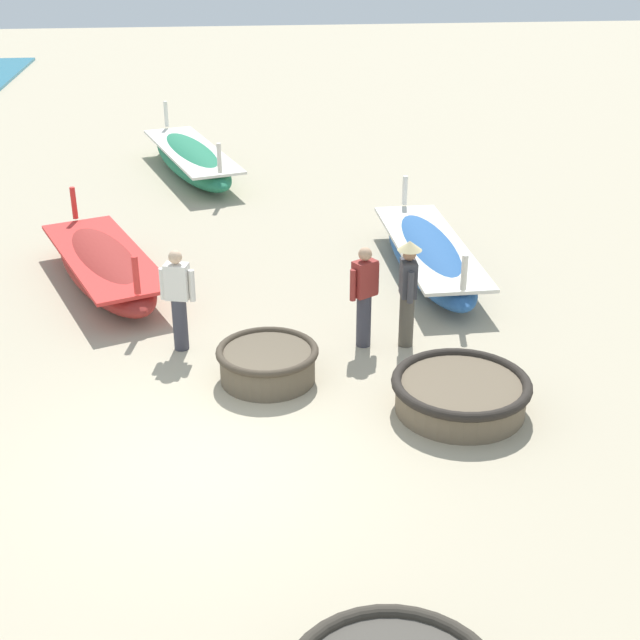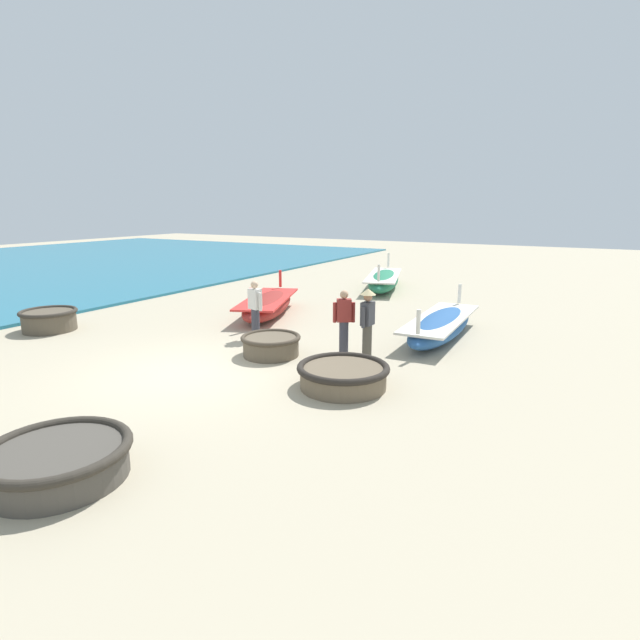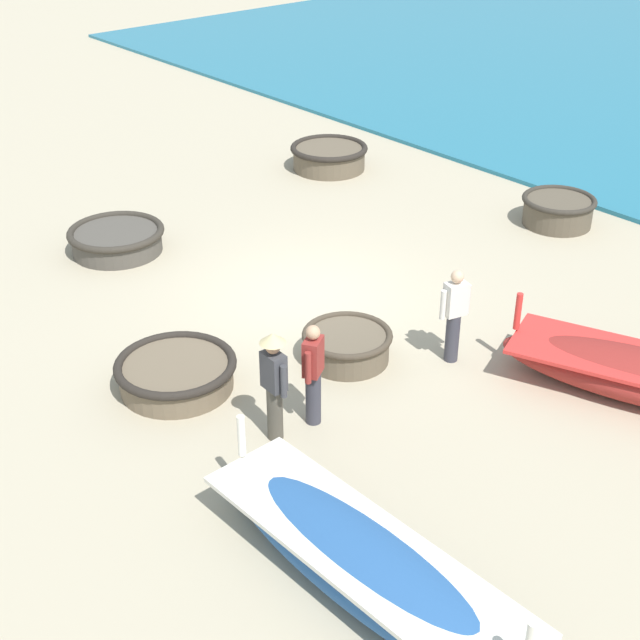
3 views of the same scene
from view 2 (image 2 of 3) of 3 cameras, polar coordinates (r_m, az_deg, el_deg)
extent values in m
plane|color=tan|center=(11.15, -15.05, -5.84)|extent=(80.00, 80.00, 0.00)
cylinder|color=#4C473F|center=(7.60, -27.74, -14.37)|extent=(1.75, 1.75, 0.43)
torus|color=#332D26|center=(7.51, -27.92, -12.91)|extent=(1.89, 1.89, 0.14)
cylinder|color=brown|center=(9.88, 2.66, -6.59)|extent=(1.70, 1.70, 0.41)
torus|color=#28231E|center=(9.81, 2.67, -5.47)|extent=(1.83, 1.83, 0.14)
cylinder|color=brown|center=(11.97, -5.63, -3.03)|extent=(1.32, 1.32, 0.45)
torus|color=#42382B|center=(11.91, -5.66, -2.00)|extent=(1.43, 1.43, 0.11)
cylinder|color=brown|center=(16.24, -28.54, -0.11)|extent=(1.42, 1.42, 0.55)
torus|color=#332D26|center=(16.19, -28.64, 0.84)|extent=(1.54, 1.54, 0.11)
ellipsoid|color=#285693|center=(13.90, 13.63, -0.66)|extent=(1.27, 4.70, 0.64)
cube|color=silver|center=(13.85, 13.67, 0.16)|extent=(1.31, 4.32, 0.06)
cylinder|color=silver|center=(15.84, 15.66, 2.94)|extent=(0.10, 0.10, 0.58)
cylinder|color=silver|center=(11.75, 11.18, -0.21)|extent=(0.10, 0.10, 0.58)
ellipsoid|color=maroon|center=(16.30, -5.99, 1.68)|extent=(2.73, 4.47, 0.67)
cube|color=red|center=(16.25, -6.00, 2.43)|extent=(2.65, 4.16, 0.06)
cylinder|color=red|center=(18.10, -4.56, 4.74)|extent=(0.10, 0.10, 0.61)
cylinder|color=red|center=(14.30, -7.89, 2.45)|extent=(0.10, 0.10, 0.61)
ellipsoid|color=#237551|center=(21.57, 7.29, 4.48)|extent=(2.65, 5.25, 0.72)
cube|color=silver|center=(21.53, 7.30, 5.09)|extent=(2.57, 4.88, 0.06)
cylinder|color=silver|center=(23.82, 7.83, 6.82)|extent=(0.10, 0.10, 0.65)
cylinder|color=silver|center=(19.15, 6.72, 5.36)|extent=(0.10, 0.10, 0.65)
cylinder|color=#383842|center=(13.47, -7.37, -0.44)|extent=(0.22, 0.22, 0.82)
cube|color=silver|center=(13.33, -7.45, 2.40)|extent=(0.39, 0.30, 0.54)
sphere|color=#DBB28E|center=(13.27, -7.50, 4.02)|extent=(0.20, 0.20, 0.20)
cylinder|color=silver|center=(13.17, -6.85, 2.07)|extent=(0.09, 0.09, 0.48)
cylinder|color=silver|center=(13.51, -8.03, 2.31)|extent=(0.09, 0.09, 0.48)
cylinder|color=#383842|center=(11.95, 2.73, -2.08)|extent=(0.22, 0.22, 0.82)
cube|color=maroon|center=(11.79, 2.76, 1.11)|extent=(0.40, 0.37, 0.54)
sphere|color=tan|center=(11.72, 2.78, 2.93)|extent=(0.20, 0.20, 0.20)
cylinder|color=maroon|center=(11.83, 3.82, 0.89)|extent=(0.09, 0.09, 0.48)
cylinder|color=maroon|center=(11.79, 1.70, 0.87)|extent=(0.09, 0.09, 0.48)
cylinder|color=#4C473D|center=(11.64, 5.39, -2.54)|extent=(0.22, 0.22, 0.82)
cube|color=#3D3D42|center=(11.48, 5.47, 0.74)|extent=(0.23, 0.35, 0.54)
sphere|color=#A37556|center=(11.40, 5.51, 2.60)|extent=(0.20, 0.20, 0.20)
cylinder|color=#3D3D42|center=(11.68, 5.93, 0.69)|extent=(0.09, 0.09, 0.48)
cylinder|color=#3D3D42|center=(11.29, 4.97, 0.29)|extent=(0.09, 0.09, 0.48)
cone|color=#D1BC84|center=(11.38, 5.52, 3.25)|extent=(0.36, 0.36, 0.14)
camera|label=1|loc=(7.61, -78.01, 23.27)|focal=50.00mm
camera|label=3|loc=(18.70, 36.41, 23.00)|focal=50.00mm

